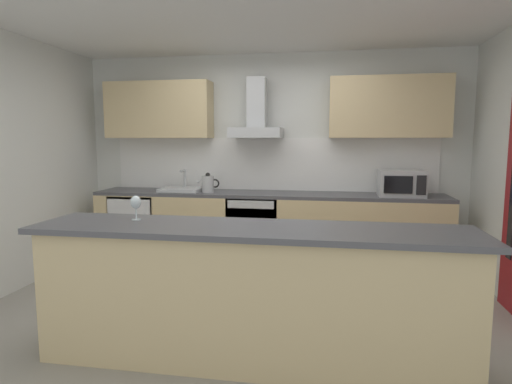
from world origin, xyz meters
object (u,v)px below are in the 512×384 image
Objects in this scene: kettle at (208,184)px; wine_glass at (136,203)px; sink at (182,189)px; range_hood at (257,119)px; oven at (255,229)px; refrigerator at (140,227)px; microwave at (401,183)px.

wine_glass is (0.08, -2.13, 0.08)m from kettle.
range_hood is at bearing 7.29° from sink.
sink is 1.27m from range_hood.
kettle is at bearing -7.25° from sink.
refrigerator is at bearing -179.90° from oven.
microwave is at bearing -0.85° from sink.
range_hood reaches higher than refrigerator.
oven is 0.79m from kettle.
refrigerator is at bearing -174.96° from range_hood.
oven is 1.60× the size of microwave.
wine_glass is at bearing -65.10° from refrigerator.
wine_glass reaches higher than refrigerator.
microwave is at bearing 0.15° from kettle.
range_hood is 2.45m from wine_glass.
refrigerator is at bearing -178.63° from sink.
range_hood is at bearing 90.00° from oven.
range_hood is at bearing 5.04° from refrigerator.
refrigerator is 2.03m from range_hood.
oven is 1.79m from microwave.
sink is 0.36m from kettle.
range_hood reaches higher than microwave.
sink is at bearing -172.71° from range_hood.
microwave is (3.18, -0.03, 0.62)m from refrigerator.
microwave reaches higher than wine_glass.
range_hood is at bearing 77.75° from wine_glass.
wine_glass is at bearing -135.65° from microwave.
microwave is at bearing 44.35° from wine_glass.
kettle is 0.98m from range_hood.
refrigerator is 2.47m from wine_glass.
refrigerator is at bearing 179.55° from microwave.
kettle reaches higher than wine_glass.
sink is at bearing 101.16° from wine_glass.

